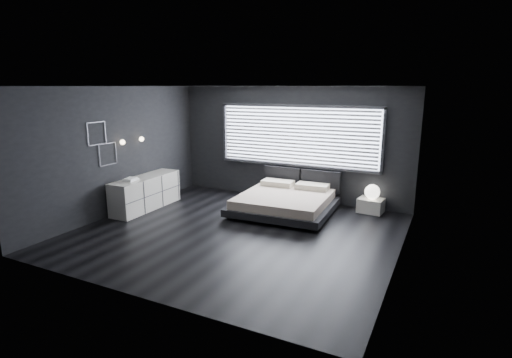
% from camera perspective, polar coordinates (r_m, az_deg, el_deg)
% --- Properties ---
extents(room, '(6.04, 6.00, 2.80)m').
position_cam_1_polar(room, '(7.53, -2.88, 2.39)').
color(room, black).
rests_on(room, ground).
extents(window, '(4.14, 0.09, 1.52)m').
position_cam_1_polar(window, '(9.84, 5.87, 6.11)').
color(window, white).
rests_on(window, ground).
extents(headboard, '(1.96, 0.16, 0.52)m').
position_cam_1_polar(headboard, '(9.91, 6.46, 0.04)').
color(headboard, black).
rests_on(headboard, ground).
extents(sconce_near, '(0.18, 0.11, 0.11)m').
position_cam_1_polar(sconce_near, '(9.28, -18.54, 5.01)').
color(sconce_near, silver).
rests_on(sconce_near, ground).
extents(sconce_far, '(0.18, 0.11, 0.11)m').
position_cam_1_polar(sconce_far, '(9.71, -16.05, 5.51)').
color(sconce_far, silver).
rests_on(sconce_far, ground).
extents(wall_art_upper, '(0.01, 0.48, 0.48)m').
position_cam_1_polar(wall_art_upper, '(8.90, -21.80, 6.07)').
color(wall_art_upper, '#47474C').
rests_on(wall_art_upper, ground).
extents(wall_art_lower, '(0.01, 0.48, 0.48)m').
position_cam_1_polar(wall_art_lower, '(9.13, -20.39, 3.35)').
color(wall_art_lower, '#47474C').
rests_on(wall_art_lower, ground).
extents(bed, '(2.23, 2.14, 0.55)m').
position_cam_1_polar(bed, '(9.04, 4.10, -3.25)').
color(bed, black).
rests_on(bed, ground).
extents(nightstand, '(0.58, 0.50, 0.32)m').
position_cam_1_polar(nightstand, '(9.45, 16.08, -3.63)').
color(nightstand, silver).
rests_on(nightstand, ground).
extents(orb_lamp, '(0.33, 0.33, 0.33)m').
position_cam_1_polar(orb_lamp, '(9.34, 16.28, -1.76)').
color(orb_lamp, white).
rests_on(orb_lamp, nightstand).
extents(dresser, '(0.57, 1.91, 0.76)m').
position_cam_1_polar(dresser, '(9.65, -15.43, -1.88)').
color(dresser, silver).
rests_on(dresser, ground).
extents(book_stack, '(0.28, 0.35, 0.06)m').
position_cam_1_polar(book_stack, '(9.24, -17.50, -0.06)').
color(book_stack, white).
rests_on(book_stack, dresser).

